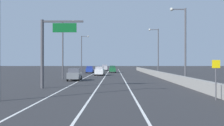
# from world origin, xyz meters

# --- Properties ---
(ground_plane) EXTENTS (320.00, 320.00, 0.00)m
(ground_plane) POSITION_xyz_m (0.00, 64.00, 0.00)
(ground_plane) COLOR #2D2D30
(lane_stripe_left) EXTENTS (0.16, 130.00, 0.00)m
(lane_stripe_left) POSITION_xyz_m (-5.50, 55.00, 0.00)
(lane_stripe_left) COLOR silver
(lane_stripe_left) RESTS_ON ground_plane
(lane_stripe_center) EXTENTS (0.16, 130.00, 0.00)m
(lane_stripe_center) POSITION_xyz_m (-2.00, 55.00, 0.00)
(lane_stripe_center) COLOR silver
(lane_stripe_center) RESTS_ON ground_plane
(lane_stripe_right) EXTENTS (0.16, 130.00, 0.00)m
(lane_stripe_right) POSITION_xyz_m (1.50, 55.00, 0.00)
(lane_stripe_right) COLOR silver
(lane_stripe_right) RESTS_ON ground_plane
(jersey_barrier_right) EXTENTS (0.60, 120.00, 1.10)m
(jersey_barrier_right) POSITION_xyz_m (8.36, 40.00, 0.55)
(jersey_barrier_right) COLOR gray
(jersey_barrier_right) RESTS_ON ground_plane
(overhead_sign_gantry) EXTENTS (4.68, 0.36, 7.50)m
(overhead_sign_gantry) POSITION_xyz_m (-7.26, 27.50, 4.73)
(overhead_sign_gantry) COLOR #47474C
(overhead_sign_gantry) RESTS_ON ground_plane
(speed_advisory_sign) EXTENTS (0.60, 0.11, 3.00)m
(speed_advisory_sign) POSITION_xyz_m (7.46, 18.05, 1.76)
(speed_advisory_sign) COLOR #4C4C51
(speed_advisory_sign) RESTS_ON ground_plane
(lamp_post_right_second) EXTENTS (2.14, 0.44, 10.02)m
(lamp_post_right_second) POSITION_xyz_m (8.95, 33.69, 5.76)
(lamp_post_right_second) COLOR #4C4C51
(lamp_post_right_second) RESTS_ON ground_plane
(lamp_post_right_third) EXTENTS (2.14, 0.44, 10.02)m
(lamp_post_right_third) POSITION_xyz_m (8.92, 55.98, 5.76)
(lamp_post_right_third) COLOR #4C4C51
(lamp_post_right_third) RESTS_ON ground_plane
(lamp_post_left_near) EXTENTS (2.14, 0.44, 10.02)m
(lamp_post_left_near) POSITION_xyz_m (-8.27, 17.40, 5.76)
(lamp_post_left_near) COLOR #4C4C51
(lamp_post_left_near) RESTS_ON ground_plane
(lamp_post_left_mid) EXTENTS (2.14, 0.44, 10.02)m
(lamp_post_left_mid) POSITION_xyz_m (-8.63, 44.15, 5.76)
(lamp_post_left_mid) COLOR #4C4C51
(lamp_post_left_mid) RESTS_ON ground_plane
(lamp_post_left_far) EXTENTS (2.14, 0.44, 10.02)m
(lamp_post_left_far) POSITION_xyz_m (-8.65, 70.90, 5.76)
(lamp_post_left_far) COLOR #4C4C51
(lamp_post_left_far) RESTS_ON ground_plane
(car_blue_0) EXTENTS (1.86, 4.78, 1.88)m
(car_blue_0) POSITION_xyz_m (-6.73, 71.73, 0.94)
(car_blue_0) COLOR #1E389E
(car_blue_0) RESTS_ON ground_plane
(car_silver_1) EXTENTS (2.03, 4.73, 2.12)m
(car_silver_1) POSITION_xyz_m (-3.52, 93.17, 1.06)
(car_silver_1) COLOR #B7B7BC
(car_silver_1) RESTS_ON ground_plane
(car_gray_2) EXTENTS (1.94, 4.65, 1.89)m
(car_gray_2) POSITION_xyz_m (-6.34, 40.38, 0.94)
(car_gray_2) COLOR slate
(car_gray_2) RESTS_ON ground_plane
(car_white_3) EXTENTS (2.00, 4.63, 1.96)m
(car_white_3) POSITION_xyz_m (-3.35, 57.51, 0.98)
(car_white_3) COLOR white
(car_white_3) RESTS_ON ground_plane
(car_green_4) EXTENTS (1.90, 4.58, 1.96)m
(car_green_4) POSITION_xyz_m (-0.69, 74.14, 0.97)
(car_green_4) COLOR #196033
(car_green_4) RESTS_ON ground_plane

